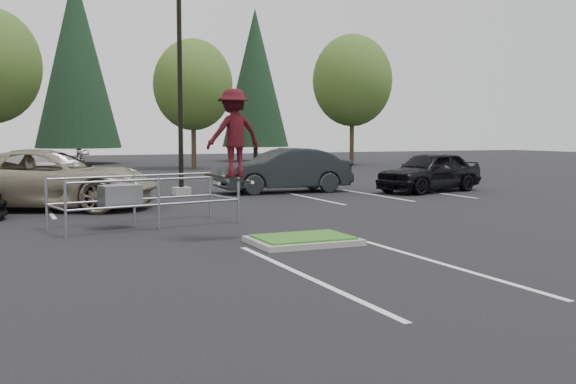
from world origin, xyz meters
name	(u,v)px	position (x,y,z in m)	size (l,w,h in m)	color
ground	(303,243)	(0.00, 0.00, 0.00)	(120.00, 120.00, 0.00)	black
grass_median	(303,240)	(0.00, 0.00, 0.08)	(2.20, 1.60, 0.16)	gray
stall_lines	(172,215)	(-1.35, 6.02, 0.00)	(22.62, 17.60, 0.01)	silver
light_pole	(180,73)	(0.50, 12.00, 4.56)	(0.70, 0.60, 10.12)	gray
decid_c	(193,88)	(5.99, 29.83, 5.25)	(5.12, 5.12, 8.38)	#38281C
decid_d	(352,83)	(17.99, 30.33, 5.91)	(5.76, 5.76, 9.43)	#38281C
conif_b	(76,59)	(0.00, 40.50, 7.85)	(6.38, 6.38, 14.50)	#38281C
conif_c	(255,78)	(14.00, 39.50, 6.85)	(5.50, 5.50, 12.50)	#38281C
cart_corral	(126,195)	(-3.00, 3.90, 0.81)	(4.75, 2.45, 1.28)	gray
skateboarder	(233,134)	(-1.20, 1.00, 2.33)	(1.32, 0.87, 2.10)	black
car_l_tan	(47,179)	(-4.50, 9.13, 0.91)	(3.02, 6.55, 1.82)	gray
car_r_charc	(284,170)	(4.50, 11.50, 0.87)	(1.84, 5.28, 1.74)	black
car_r_black	(430,171)	(10.00, 9.44, 0.81)	(1.92, 4.76, 1.62)	black
car_far_silver	(19,169)	(-5.00, 18.00, 0.82)	(2.31, 5.67, 1.65)	#B0AFAA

